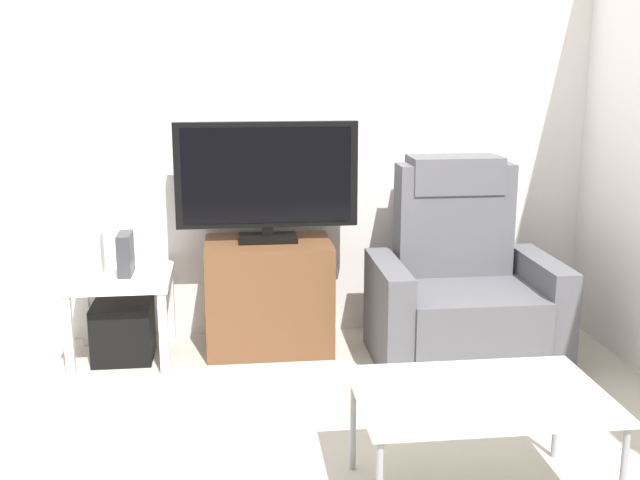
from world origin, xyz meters
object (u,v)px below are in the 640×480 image
tv_stand (269,295)px  recliner_armchair (461,291)px  book_upright (99,255)px  cell_phone (459,393)px  television (267,179)px  subwoofer_box (123,331)px  game_console (126,254)px  coffee_table (480,399)px  side_table (121,288)px

tv_stand → recliner_armchair: (1.04, -0.24, 0.06)m
tv_stand → book_upright: bearing=-174.3°
recliner_armchair → cell_phone: recliner_armchair is taller
television → book_upright: (-0.90, -0.11, -0.38)m
book_upright → tv_stand: bearing=5.7°
tv_stand → subwoofer_box: 0.82m
tv_stand → game_console: (-0.76, -0.06, 0.28)m
tv_stand → recliner_armchair: size_ratio=0.64×
game_console → cell_phone: 2.10m
game_console → coffee_table: bearing=-47.6°
recliner_armchair → game_console: recliner_armchair is taller
recliner_armchair → game_console: size_ratio=4.82×
recliner_armchair → game_console: (-1.80, 0.18, 0.21)m
side_table → television: bearing=6.3°
recliner_armchair → book_upright: size_ratio=4.64×
coffee_table → cell_phone: bearing=-173.1°
recliner_armchair → cell_phone: 1.48m
side_table → tv_stand: bearing=5.0°
side_table → cell_phone: side_table is taller
recliner_armchair → side_table: 1.84m
television → subwoofer_box: (-0.80, -0.09, -0.81)m
television → recliner_armchair: television is taller
tv_stand → game_console: game_console is taller
television → recliner_armchair: size_ratio=0.92×
television → coffee_table: (0.68, -1.66, -0.56)m
side_table → game_console: size_ratio=2.41×
subwoofer_box → game_console: game_console is taller
television → coffee_table: 1.88m
coffee_table → television: bearing=112.3°
side_table → book_upright: size_ratio=2.32×
recliner_armchair → book_upright: bearing=-174.1°
television → book_upright: bearing=-173.1°
side_table → cell_phone: size_ratio=3.60×
cell_phone → television: bearing=131.5°
recliner_armchair → cell_phone: size_ratio=7.20×
game_console → television: bearing=5.8°
coffee_table → cell_phone: (-0.08, -0.01, 0.03)m
book_upright → coffee_table: size_ratio=0.26×
side_table → game_console: (0.04, 0.01, 0.19)m
coffee_table → tv_stand: bearing=112.5°
coffee_table → side_table: bearing=133.3°
book_upright → cell_phone: book_upright is taller
recliner_armchair → television: bearing=176.2°
tv_stand → recliner_armchair: 1.07m
side_table → game_console: game_console is taller
subwoofer_box → game_console: 0.43m
tv_stand → side_table: bearing=-175.0°
game_console → coffee_table: 2.15m
recliner_armchair → game_console: bearing=-175.4°
tv_stand → book_upright: size_ratio=2.98×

